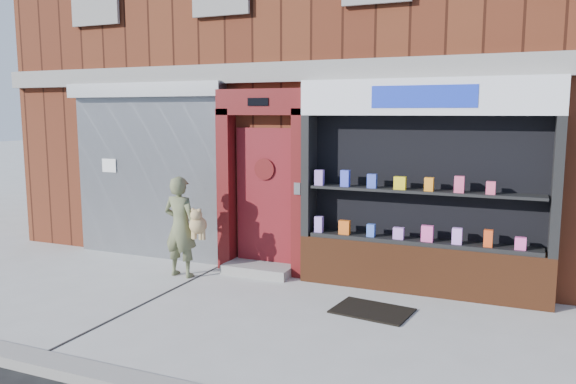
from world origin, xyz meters
The scene contains 7 objects.
ground centered at (0.00, 0.00, 0.00)m, with size 80.00×80.00×0.00m, color #9E9E99.
building centered at (0.00, 5.99, 4.00)m, with size 12.00×8.16×8.00m.
shutter_bay centered at (-3.00, 1.93, 1.72)m, with size 3.10×0.30×3.04m.
red_door_bay centered at (-0.75, 1.86, 1.46)m, with size 1.52×0.58×2.90m.
pharmacy_bay centered at (1.75, 1.81, 1.37)m, with size 3.50×0.41×3.00m.
woman centered at (-1.79, 1.13, 0.79)m, with size 0.77×0.40×1.57m.
doormat centered at (1.34, 0.74, 0.01)m, with size 0.96×0.67×0.02m, color black.
Camera 1 is at (3.05, -6.06, 2.54)m, focal length 35.00 mm.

